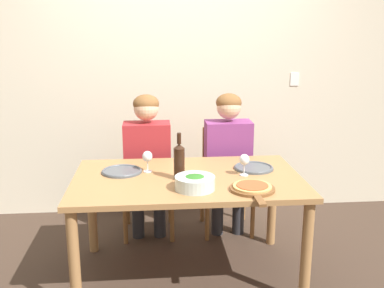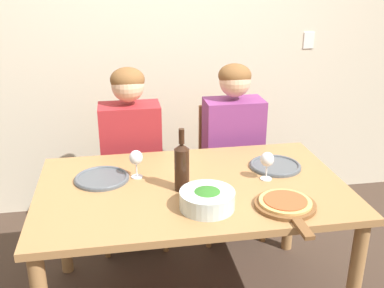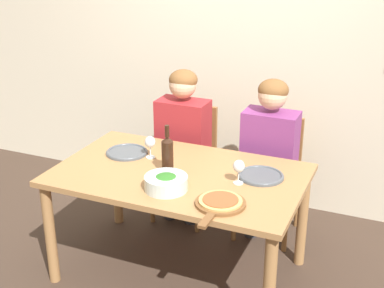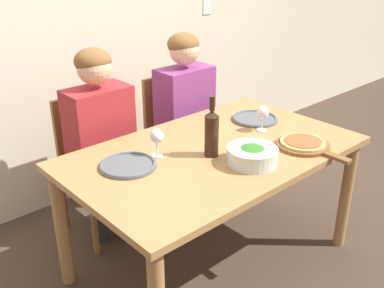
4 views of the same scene
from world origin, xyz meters
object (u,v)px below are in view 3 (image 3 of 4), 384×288
broccoli_bowl (166,183)px  dinner_plate_left (127,152)px  person_man (269,147)px  wine_glass_left (150,143)px  person_woman (182,133)px  pizza_on_board (220,203)px  dinner_plate_right (261,176)px  wine_glass_right (239,168)px  chair_right (271,172)px  chair_left (188,158)px  wine_bottle (167,154)px

broccoli_bowl → dinner_plate_left: (-0.48, 0.38, -0.03)m
person_man → wine_glass_left: bearing=-141.3°
person_woman → pizza_on_board: 1.17m
dinner_plate_right → wine_glass_right: (-0.10, -0.14, 0.10)m
person_woman → broccoli_bowl: (0.31, -0.91, 0.06)m
broccoli_bowl → wine_glass_right: 0.44m
chair_right → wine_glass_left: size_ratio=5.80×
chair_left → wine_bottle: wine_bottle is taller
broccoli_bowl → dinner_plate_right: 0.60m
dinner_plate_left → person_woman: bearing=71.9°
chair_left → person_man: 0.72m
person_woman → person_man: (0.67, 0.00, 0.00)m
pizza_on_board → wine_bottle: bearing=149.5°
chair_left → dinner_plate_right: bearing=-39.9°
chair_right → broccoli_bowl: 1.12m
wine_bottle → broccoli_bowl: bearing=-66.9°
chair_right → broccoli_bowl: bearing=-109.7°
dinner_plate_right → person_man: bearing=100.1°
pizza_on_board → person_woman: bearing=124.3°
wine_bottle → wine_glass_left: size_ratio=2.10×
dinner_plate_left → dinner_plate_right: 0.94m
chair_right → person_woman: size_ratio=0.73×
chair_left → broccoli_bowl: size_ratio=3.46×
pizza_on_board → wine_glass_left: wine_glass_left is taller
broccoli_bowl → pizza_on_board: size_ratio=0.60×
chair_right → dinner_plate_left: chair_right is taller
chair_right → person_woman: person_woman is taller
chair_left → pizza_on_board: 1.29m
person_woman → wine_bottle: person_woman is taller
chair_left → pizza_on_board: size_ratio=2.08×
chair_left → dinner_plate_left: chair_left is taller
person_man → pizza_on_board: bearing=-90.6°
chair_left → wine_glass_left: 0.74m
pizza_on_board → wine_glass_right: bearing=88.8°
wine_bottle → wine_glass_right: (0.45, 0.04, -0.02)m
person_woman → wine_bottle: (0.22, -0.71, 0.14)m
person_woman → dinner_plate_right: 0.93m
person_woman → dinner_plate_left: size_ratio=4.25×
wine_bottle → wine_glass_left: (-0.21, 0.18, -0.02)m
dinner_plate_left → wine_glass_left: 0.20m
chair_right → wine_bottle: size_ratio=2.76×
wine_bottle → broccoli_bowl: size_ratio=1.25×
broccoli_bowl → wine_glass_left: wine_glass_left is taller
chair_left → wine_glass_left: bearing=-89.3°
pizza_on_board → dinner_plate_right: bearing=76.5°
person_woman → wine_glass_right: 0.95m
dinner_plate_right → chair_right: bearing=98.4°
wine_glass_right → dinner_plate_right: bearing=55.3°
pizza_on_board → wine_glass_left: size_ratio=2.80×
chair_left → person_woman: (-0.00, -0.11, 0.25)m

